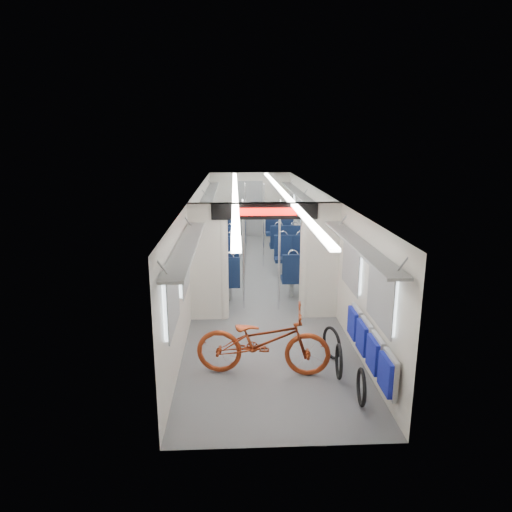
# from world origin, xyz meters

# --- Properties ---
(carriage) EXTENTS (12.00, 12.02, 2.31)m
(carriage) POSITION_xyz_m (0.00, -0.27, 1.50)
(carriage) COLOR #515456
(carriage) RESTS_ON ground
(bicycle) EXTENTS (2.09, 0.94, 1.06)m
(bicycle) POSITION_xyz_m (-0.16, -4.26, 0.53)
(bicycle) COLOR maroon
(bicycle) RESTS_ON ground
(flip_bench) EXTENTS (0.12, 2.12, 0.53)m
(flip_bench) POSITION_xyz_m (1.35, -4.60, 0.58)
(flip_bench) COLOR gray
(flip_bench) RESTS_ON carriage
(bike_hoop_a) EXTENTS (0.10, 0.52, 0.52)m
(bike_hoop_a) POSITION_xyz_m (1.10, -5.18, 0.23)
(bike_hoop_a) COLOR black
(bike_hoop_a) RESTS_ON ground
(bike_hoop_b) EXTENTS (0.10, 0.54, 0.54)m
(bike_hoop_b) POSITION_xyz_m (0.96, -4.46, 0.24)
(bike_hoop_b) COLOR black
(bike_hoop_b) RESTS_ON ground
(bike_hoop_c) EXTENTS (0.22, 0.53, 0.54)m
(bike_hoop_c) POSITION_xyz_m (0.98, -3.83, 0.24)
(bike_hoop_c) COLOR black
(bike_hoop_c) RESTS_ON ground
(seat_bay_near_left) EXTENTS (0.94, 2.22, 1.15)m
(seat_bay_near_left) POSITION_xyz_m (-0.93, -0.11, 0.56)
(seat_bay_near_left) COLOR #0C1835
(seat_bay_near_left) RESTS_ON ground
(seat_bay_near_right) EXTENTS (0.93, 2.17, 1.13)m
(seat_bay_near_right) POSITION_xyz_m (0.93, 0.08, 0.56)
(seat_bay_near_right) COLOR #0C1835
(seat_bay_near_right) RESTS_ON ground
(seat_bay_far_left) EXTENTS (0.90, 2.05, 1.09)m
(seat_bay_far_left) POSITION_xyz_m (-0.93, 3.44, 0.54)
(seat_bay_far_left) COLOR #0C1835
(seat_bay_far_left) RESTS_ON ground
(seat_bay_far_right) EXTENTS (0.95, 2.25, 1.15)m
(seat_bay_far_right) POSITION_xyz_m (0.93, 3.44, 0.57)
(seat_bay_far_right) COLOR #0C1835
(seat_bay_far_right) RESTS_ON ground
(stanchion_near_left) EXTENTS (0.05, 0.05, 2.30)m
(stanchion_near_left) POSITION_xyz_m (-0.39, -1.48, 1.15)
(stanchion_near_left) COLOR silver
(stanchion_near_left) RESTS_ON ground
(stanchion_near_right) EXTENTS (0.04, 0.04, 2.30)m
(stanchion_near_right) POSITION_xyz_m (0.33, -1.60, 1.15)
(stanchion_near_right) COLOR silver
(stanchion_near_right) RESTS_ON ground
(stanchion_far_left) EXTENTS (0.04, 0.04, 2.30)m
(stanchion_far_left) POSITION_xyz_m (-0.27, 1.97, 1.15)
(stanchion_far_left) COLOR silver
(stanchion_far_left) RESTS_ON ground
(stanchion_far_right) EXTENTS (0.04, 0.04, 2.30)m
(stanchion_far_right) POSITION_xyz_m (0.22, 1.75, 1.15)
(stanchion_far_right) COLOR silver
(stanchion_far_right) RESTS_ON ground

